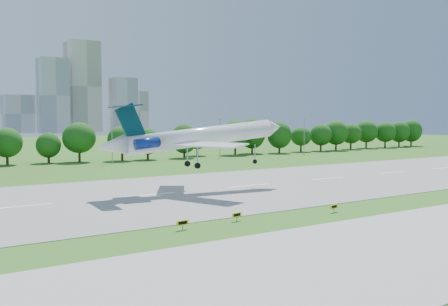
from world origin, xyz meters
TOP-DOWN VIEW (x-y plane):
  - ground at (0.00, 0.00)m, footprint 600.00×600.00m
  - runway at (0.00, 25.00)m, footprint 400.00×45.00m
  - taxiway at (0.00, -18.00)m, footprint 400.00×23.00m
  - tree_line at (0.00, 92.00)m, footprint 288.40×8.40m
  - light_poles at (-2.50, 82.00)m, footprint 175.90×0.25m
  - skyline at (100.16, 390.61)m, footprint 127.00×52.00m
  - airliner at (8.10, 25.11)m, footprint 34.79×25.17m
  - taxi_sign_left at (-7.48, -0.03)m, footprint 1.56×0.37m
  - taxi_sign_centre at (0.29, 0.56)m, footprint 1.49×0.47m
  - taxi_sign_right at (14.29, -1.82)m, footprint 1.49×0.43m

SIDE VIEW (x-z plane):
  - ground at x=0.00m, z-range 0.00..0.00m
  - runway at x=0.00m, z-range 0.00..0.08m
  - taxiway at x=0.00m, z-range 0.00..0.08m
  - taxi_sign_centre at x=0.29m, z-range 0.25..1.29m
  - taxi_sign_right at x=14.29m, z-range 0.25..1.29m
  - taxi_sign_left at x=-7.48m, z-range 0.26..1.35m
  - tree_line at x=0.00m, z-range 0.99..11.39m
  - light_poles at x=-2.50m, z-range 0.24..12.43m
  - airliner at x=8.10m, z-range 3.84..14.71m
  - skyline at x=100.16m, z-range -9.54..70.46m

